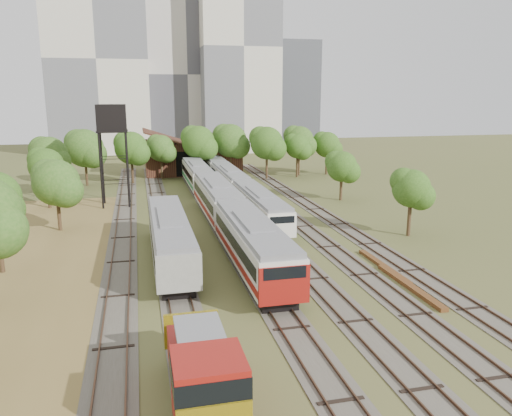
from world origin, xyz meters
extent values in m
plane|color=#475123|center=(0.00, 0.00, 0.00)|extent=(240.00, 240.00, 0.00)
cube|color=brown|center=(-18.00, 8.00, 0.02)|extent=(14.00, 60.00, 0.04)
cube|color=#4C473D|center=(-12.00, 25.00, 0.03)|extent=(2.60, 80.00, 0.06)
cube|color=#472D1E|center=(-12.72, 25.00, 0.12)|extent=(0.08, 80.00, 0.14)
cube|color=#472D1E|center=(-11.28, 25.00, 0.12)|extent=(0.08, 80.00, 0.14)
cube|color=#4C473D|center=(-8.00, 25.00, 0.03)|extent=(2.60, 80.00, 0.06)
cube|color=#472D1E|center=(-8.72, 25.00, 0.12)|extent=(0.08, 80.00, 0.14)
cube|color=#472D1E|center=(-7.28, 25.00, 0.12)|extent=(0.08, 80.00, 0.14)
cube|color=#4C473D|center=(-2.00, 25.00, 0.03)|extent=(2.60, 80.00, 0.06)
cube|color=#472D1E|center=(-2.72, 25.00, 0.12)|extent=(0.08, 80.00, 0.14)
cube|color=#472D1E|center=(-1.28, 25.00, 0.12)|extent=(0.08, 80.00, 0.14)
cube|color=#4C473D|center=(2.00, 25.00, 0.03)|extent=(2.60, 80.00, 0.06)
cube|color=#472D1E|center=(1.28, 25.00, 0.12)|extent=(0.08, 80.00, 0.14)
cube|color=#472D1E|center=(2.72, 25.00, 0.12)|extent=(0.08, 80.00, 0.14)
cube|color=#4C473D|center=(6.00, 25.00, 0.03)|extent=(2.60, 80.00, 0.06)
cube|color=#472D1E|center=(5.28, 25.00, 0.12)|extent=(0.08, 80.00, 0.14)
cube|color=#472D1E|center=(6.72, 25.00, 0.12)|extent=(0.08, 80.00, 0.14)
cube|color=#4C473D|center=(10.00, 25.00, 0.03)|extent=(2.60, 80.00, 0.06)
cube|color=#472D1E|center=(9.28, 25.00, 0.12)|extent=(0.08, 80.00, 0.14)
cube|color=#472D1E|center=(10.72, 25.00, 0.12)|extent=(0.08, 80.00, 0.14)
cube|color=black|center=(-2.00, 5.99, 0.43)|extent=(2.39, 15.64, 0.87)
cube|color=silver|center=(-2.00, 5.99, 2.22)|extent=(3.15, 17.00, 2.71)
cube|color=black|center=(-2.00, 5.99, 2.55)|extent=(3.21, 15.64, 0.92)
cube|color=slate|center=(-2.00, 5.99, 3.78)|extent=(2.90, 16.66, 0.39)
cube|color=maroon|center=(-2.00, 5.99, 1.47)|extent=(3.21, 16.66, 0.49)
cube|color=maroon|center=(-2.00, -2.46, 2.09)|extent=(3.19, 0.25, 2.44)
cube|color=black|center=(-2.00, 23.49, 0.43)|extent=(2.39, 15.64, 0.87)
cube|color=silver|center=(-2.00, 23.49, 2.22)|extent=(3.15, 17.00, 2.71)
cube|color=black|center=(-2.00, 23.49, 2.55)|extent=(3.21, 15.64, 0.92)
cube|color=slate|center=(-2.00, 23.49, 3.78)|extent=(2.90, 16.66, 0.39)
cube|color=maroon|center=(-2.00, 23.49, 1.47)|extent=(3.21, 16.66, 0.49)
cube|color=black|center=(2.00, 20.24, 0.37)|extent=(2.03, 15.64, 0.74)
cube|color=silver|center=(2.00, 20.24, 1.89)|extent=(2.67, 17.00, 2.30)
cube|color=black|center=(2.00, 20.24, 2.16)|extent=(2.73, 15.64, 0.78)
cube|color=slate|center=(2.00, 20.24, 3.20)|extent=(2.46, 16.66, 0.33)
cube|color=#1B6F36|center=(2.00, 20.24, 1.24)|extent=(2.73, 16.66, 0.41)
cube|color=silver|center=(2.00, 11.79, 1.77)|extent=(2.71, 0.25, 2.07)
cube|color=black|center=(2.00, 37.74, 0.37)|extent=(2.03, 15.64, 0.74)
cube|color=silver|center=(2.00, 37.74, 1.89)|extent=(2.67, 17.00, 2.30)
cube|color=black|center=(2.00, 37.74, 2.16)|extent=(2.73, 15.64, 0.78)
cube|color=slate|center=(2.00, 37.74, 3.20)|extent=(2.46, 16.66, 0.33)
cube|color=#1B6F36|center=(2.00, 37.74, 1.24)|extent=(2.73, 16.66, 0.41)
cube|color=black|center=(2.00, 55.24, 0.37)|extent=(2.03, 15.64, 0.74)
cube|color=silver|center=(2.00, 55.24, 1.89)|extent=(2.67, 17.00, 2.30)
cube|color=black|center=(2.00, 55.24, 2.16)|extent=(2.73, 15.64, 0.78)
cube|color=slate|center=(2.00, 55.24, 3.20)|extent=(2.46, 16.66, 0.33)
cube|color=#1B6F36|center=(2.00, 55.24, 1.24)|extent=(2.73, 16.66, 0.41)
cube|color=black|center=(-2.00, 41.99, 0.40)|extent=(2.19, 14.72, 0.80)
cube|color=silver|center=(-2.00, 41.99, 2.04)|extent=(2.89, 16.00, 2.49)
cube|color=black|center=(-2.00, 41.99, 2.34)|extent=(2.95, 14.72, 0.85)
cube|color=slate|center=(-2.00, 41.99, 3.46)|extent=(2.66, 15.68, 0.36)
cube|color=#1B6F36|center=(-2.00, 41.99, 1.34)|extent=(2.95, 15.68, 0.45)
cube|color=silver|center=(-2.00, 34.04, 1.92)|extent=(2.93, 0.25, 2.24)
cube|color=black|center=(-8.00, -10.00, 0.46)|extent=(2.24, 7.20, 0.92)
cube|color=maroon|center=(-8.00, -9.20, 1.68)|extent=(2.55, 4.40, 1.53)
cube|color=maroon|center=(-8.00, -12.60, 2.29)|extent=(2.75, 2.65, 2.75)
cube|color=black|center=(-8.00, -12.60, 2.96)|extent=(2.80, 2.70, 0.92)
cube|color=gold|center=(-8.00, -6.05, 1.63)|extent=(2.75, 0.20, 1.83)
cube|color=slate|center=(-8.00, -10.00, 3.36)|extent=(2.04, 3.60, 0.20)
cube|color=black|center=(-8.00, 9.89, 0.41)|extent=(2.24, 16.56, 0.82)
cube|color=gray|center=(-8.00, 9.89, 2.09)|extent=(2.96, 18.00, 2.55)
cube|color=black|center=(-8.00, 9.89, 2.40)|extent=(3.02, 16.56, 0.87)
cube|color=slate|center=(-8.00, 9.89, 3.55)|extent=(2.72, 17.64, 0.37)
cylinder|color=black|center=(-14.56, 31.26, 4.50)|extent=(0.22, 0.22, 9.00)
cylinder|color=black|center=(-11.52, 31.26, 4.50)|extent=(0.22, 0.22, 9.00)
cylinder|color=black|center=(-14.56, 34.30, 4.50)|extent=(0.22, 0.22, 9.00)
cylinder|color=black|center=(-11.52, 34.30, 4.50)|extent=(0.22, 0.22, 9.00)
cube|color=black|center=(-13.04, 32.78, 9.10)|extent=(3.54, 3.54, 0.20)
cube|color=black|center=(-13.04, 32.78, 10.72)|extent=(3.37, 3.37, 3.04)
cube|color=brown|center=(8.00, 0.09, 0.14)|extent=(0.57, 8.49, 0.28)
cube|color=brown|center=(8.20, 4.39, 0.13)|extent=(0.50, 7.95, 0.26)
cube|color=#331712|center=(-1.00, 58.00, 2.75)|extent=(16.00, 11.00, 5.50)
cube|color=#331712|center=(-5.00, 58.00, 6.10)|extent=(8.45, 11.55, 2.96)
cube|color=#331712|center=(3.00, 58.00, 6.10)|extent=(8.45, 11.55, 2.96)
cube|color=black|center=(-1.00, 52.55, 2.20)|extent=(6.40, 0.15, 4.12)
cylinder|color=#382616|center=(-18.19, 22.05, 1.92)|extent=(0.36, 0.36, 3.83)
sphere|color=#284F15|center=(-18.19, 22.05, 4.87)|extent=(4.58, 4.58, 4.58)
cylinder|color=#382616|center=(-20.85, 33.16, 2.02)|extent=(0.36, 0.36, 4.03)
sphere|color=#284F15|center=(-20.85, 33.16, 5.13)|extent=(4.14, 4.14, 4.14)
cylinder|color=#382616|center=(-21.81, 41.50, 2.13)|extent=(0.36, 0.36, 4.26)
sphere|color=#284F15|center=(-21.81, 41.50, 5.42)|extent=(5.03, 5.03, 5.03)
cylinder|color=#382616|center=(-17.88, 48.28, 2.21)|extent=(0.36, 0.36, 4.41)
sphere|color=#284F15|center=(-17.88, 48.28, 5.62)|extent=(5.64, 5.64, 5.64)
cylinder|color=#382616|center=(-11.17, 48.62, 2.14)|extent=(0.36, 0.36, 4.28)
sphere|color=#284F15|center=(-11.17, 48.62, 5.45)|extent=(4.98, 4.98, 4.98)
cylinder|color=#382616|center=(-6.57, 51.69, 1.96)|extent=(0.36, 0.36, 3.91)
sphere|color=#284F15|center=(-6.57, 51.69, 4.98)|extent=(4.25, 4.25, 4.25)
cylinder|color=#382616|center=(-0.67, 50.48, 2.32)|extent=(0.36, 0.36, 4.64)
sphere|color=#284F15|center=(-0.67, 50.48, 5.91)|extent=(5.29, 5.29, 5.29)
cylinder|color=#382616|center=(4.87, 52.45, 2.31)|extent=(0.36, 0.36, 4.63)
sphere|color=#284F15|center=(4.87, 52.45, 5.89)|extent=(5.53, 5.53, 5.53)
cylinder|color=#382616|center=(9.94, 47.82, 2.28)|extent=(0.36, 0.36, 4.56)
sphere|color=#284F15|center=(9.94, 47.82, 5.81)|extent=(5.24, 5.24, 5.24)
cylinder|color=#382616|center=(16.20, 50.29, 2.29)|extent=(0.36, 0.36, 4.59)
sphere|color=#284F15|center=(16.20, 50.29, 5.84)|extent=(4.87, 4.87, 4.87)
cylinder|color=#382616|center=(21.15, 50.22, 1.99)|extent=(0.36, 0.36, 3.98)
sphere|color=#284F15|center=(21.15, 50.22, 5.07)|extent=(4.35, 4.35, 4.35)
cylinder|color=#382616|center=(14.88, 12.24, 1.83)|extent=(0.36, 0.36, 3.67)
sphere|color=#284F15|center=(14.88, 12.24, 4.66)|extent=(3.63, 3.63, 3.63)
cylinder|color=#382616|center=(15.09, 29.43, 1.72)|extent=(0.36, 0.36, 3.45)
sphere|color=#284F15|center=(15.09, 29.43, 4.39)|extent=(3.93, 3.93, 3.93)
cylinder|color=#382616|center=(15.34, 48.58, 2.00)|extent=(0.36, 0.36, 3.99)
sphere|color=#284F15|center=(15.34, 48.58, 5.08)|extent=(3.95, 3.95, 3.95)
cube|color=beige|center=(-18.00, 95.00, 21.00)|extent=(22.00, 16.00, 42.00)
cube|color=#BCB4AA|center=(2.00, 100.00, 18.00)|extent=(20.00, 18.00, 36.00)
cube|color=beige|center=(14.00, 92.00, 24.00)|extent=(18.00, 16.00, 48.00)
cube|color=#43454B|center=(34.00, 110.00, 14.00)|extent=(12.00, 12.00, 28.00)
camera|label=1|loc=(-10.19, -29.60, 13.29)|focal=35.00mm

